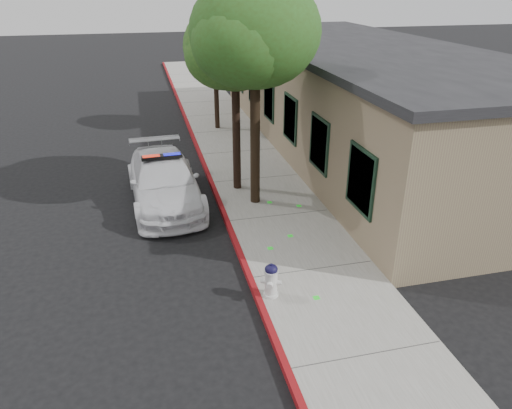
% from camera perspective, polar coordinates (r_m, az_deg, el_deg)
% --- Properties ---
extents(ground, '(120.00, 120.00, 0.00)m').
position_cam_1_polar(ground, '(11.45, -0.96, -9.44)').
color(ground, black).
rests_on(ground, ground).
extents(sidewalk, '(3.20, 60.00, 0.15)m').
position_cam_1_polar(sidewalk, '(14.26, 2.66, -1.58)').
color(sidewalk, gray).
rests_on(sidewalk, ground).
extents(red_curb, '(0.14, 60.00, 0.16)m').
position_cam_1_polar(red_curb, '(13.94, -3.44, -2.24)').
color(red_curb, maroon).
rests_on(red_curb, ground).
extents(clapboard_building, '(7.30, 20.89, 4.24)m').
position_cam_1_polar(clapboard_building, '(20.63, 12.04, 12.56)').
color(clapboard_building, '#887D59').
rests_on(clapboard_building, ground).
extents(police_car, '(2.39, 5.29, 1.63)m').
position_cam_1_polar(police_car, '(15.37, -11.01, 2.83)').
color(police_car, silver).
rests_on(police_car, ground).
extents(fire_hydrant, '(0.46, 0.41, 0.82)m').
position_cam_1_polar(fire_hydrant, '(10.58, 1.83, -9.06)').
color(fire_hydrant, silver).
rests_on(fire_hydrant, sidewalk).
extents(street_tree_near, '(3.69, 3.65, 6.66)m').
position_cam_1_polar(street_tree_near, '(13.77, -0.06, 19.49)').
color(street_tree_near, black).
rests_on(street_tree_near, sidewalk).
extents(street_tree_mid, '(3.13, 3.17, 5.91)m').
position_cam_1_polar(street_tree_mid, '(14.97, -2.57, 17.99)').
color(street_tree_mid, black).
rests_on(street_tree_mid, sidewalk).
extents(street_tree_far, '(2.64, 2.63, 4.86)m').
position_cam_1_polar(street_tree_far, '(22.18, -4.89, 18.29)').
color(street_tree_far, black).
rests_on(street_tree_far, sidewalk).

